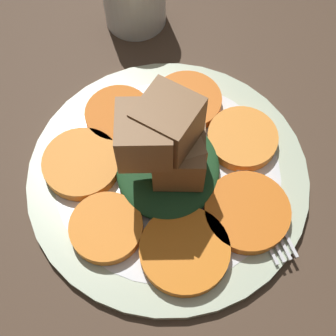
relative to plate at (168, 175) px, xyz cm
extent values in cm
cube|color=#4C3828|center=(0.00, 0.00, -1.52)|extent=(120.00, 120.00, 2.00)
cylinder|color=beige|center=(0.00, 0.00, -0.02)|extent=(28.67, 28.67, 1.00)
cylinder|color=white|center=(0.00, 0.00, 0.03)|extent=(22.93, 22.93, 1.00)
cylinder|color=orange|center=(-6.63, 5.30, 1.21)|extent=(6.98, 6.98, 1.26)
cylinder|color=orange|center=(-8.23, -2.20, 1.21)|extent=(8.40, 8.40, 1.26)
cylinder|color=orange|center=(-3.93, -7.92, 1.21)|extent=(8.24, 8.24, 1.26)
cylinder|color=orange|center=(4.29, -7.41, 1.21)|extent=(7.31, 7.31, 1.26)
cylinder|color=orange|center=(8.54, -1.41, 1.21)|extent=(7.46, 7.46, 1.26)
cylinder|color=#D45F12|center=(6.15, 5.82, 1.21)|extent=(7.09, 7.09, 1.26)
cylinder|color=orange|center=(0.49, 8.78, 1.21)|extent=(7.85, 7.85, 1.26)
ellipsoid|color=#1E4723|center=(0.00, 0.00, 1.63)|extent=(11.43, 10.29, 2.10)
cube|color=#9E754C|center=(-0.24, -0.53, 5.06)|extent=(6.17, 6.17, 4.75)
cube|color=brown|center=(-0.67, -1.05, 5.05)|extent=(5.01, 5.01, 4.73)
cube|color=brown|center=(0.03, 0.19, 9.80)|extent=(6.36, 6.36, 4.74)
cube|color=brown|center=(-1.34, 1.84, 9.65)|extent=(5.07, 5.07, 4.64)
cube|color=silver|center=(3.05, -6.41, 0.78)|extent=(11.70, 6.21, 0.40)
cube|color=silver|center=(-3.25, -9.33, 0.78)|extent=(2.33, 2.73, 0.40)
cube|color=silver|center=(-5.72, -11.58, 0.78)|extent=(4.56, 2.33, 0.40)
cube|color=silver|center=(-6.00, -10.97, 0.78)|extent=(4.56, 2.33, 0.40)
cube|color=silver|center=(-6.28, -10.37, 0.78)|extent=(4.56, 2.33, 0.40)
cube|color=silver|center=(-6.56, -9.76, 0.78)|extent=(4.56, 2.33, 0.40)
camera|label=1|loc=(-21.51, -1.74, 42.84)|focal=50.00mm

